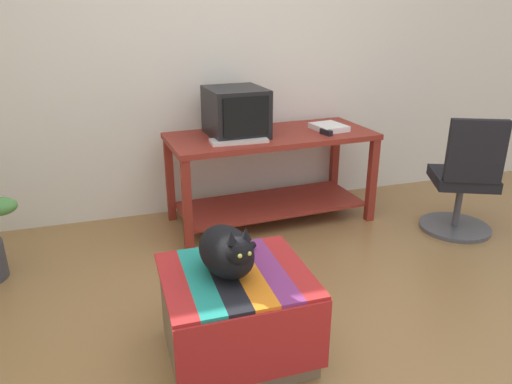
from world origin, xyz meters
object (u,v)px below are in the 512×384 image
object	(u,v)px
cat	(228,251)
tv_monitor	(236,113)
office_chair	(464,184)
stapler	(326,132)
keyboard	(239,141)
desk	(271,162)
ottoman_with_blanket	(237,315)
book	(329,127)

from	to	relation	value
cat	tv_monitor	bearing A→B (deg)	62.37
office_chair	stapler	bearing A→B (deg)	-4.54
keyboard	stapler	world-z (taller)	stapler
desk	ottoman_with_blanket	xyz separation A→B (m)	(-0.68, -1.46, -0.26)
tv_monitor	ottoman_with_blanket	world-z (taller)	tv_monitor
desk	cat	distance (m)	1.62
cat	keyboard	bearing A→B (deg)	61.32
keyboard	ottoman_with_blanket	xyz separation A→B (m)	(-0.38, -1.29, -0.49)
ottoman_with_blanket	office_chair	xyz separation A→B (m)	(1.94, 0.81, 0.16)
desk	book	xyz separation A→B (m)	(0.46, -0.02, 0.24)
book	office_chair	distance (m)	1.07
book	office_chair	size ratio (longest dim) A/B	0.29
book	cat	bearing A→B (deg)	-138.34
desk	stapler	distance (m)	0.47
stapler	tv_monitor	bearing A→B (deg)	148.83
stapler	cat	bearing A→B (deg)	-144.37
tv_monitor	office_chair	bearing A→B (deg)	-27.51
cat	book	bearing A→B (deg)	39.76
ottoman_with_blanket	keyboard	bearing A→B (deg)	73.57
keyboard	stapler	size ratio (longest dim) A/B	3.64
book	office_chair	xyz separation A→B (m)	(0.80, -0.62, -0.34)
keyboard	ottoman_with_blanket	size ratio (longest dim) A/B	0.60
desk	tv_monitor	size ratio (longest dim) A/B	3.30
cat	stapler	size ratio (longest dim) A/B	3.64
keyboard	book	world-z (taller)	book
keyboard	office_chair	size ratio (longest dim) A/B	0.45
keyboard	cat	bearing A→B (deg)	-106.57
book	tv_monitor	bearing A→B (deg)	166.48
desk	keyboard	xyz separation A→B (m)	(-0.30, -0.17, 0.23)
keyboard	ottoman_with_blanket	world-z (taller)	keyboard
book	cat	xyz separation A→B (m)	(-1.18, -1.43, -0.16)
keyboard	ottoman_with_blanket	bearing A→B (deg)	-105.09
keyboard	book	size ratio (longest dim) A/B	1.54
keyboard	office_chair	xyz separation A→B (m)	(1.56, -0.48, -0.33)
ottoman_with_blanket	cat	bearing A→B (deg)	165.58
cat	office_chair	xyz separation A→B (m)	(1.98, 0.80, -0.18)
cat	stapler	world-z (taller)	stapler
desk	stapler	xyz separation A→B (m)	(0.38, -0.16, 0.24)
tv_monitor	office_chair	distance (m)	1.74
office_chair	keyboard	bearing A→B (deg)	7.24
desk	tv_monitor	xyz separation A→B (m)	(-0.26, 0.04, 0.39)
book	stapler	world-z (taller)	book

